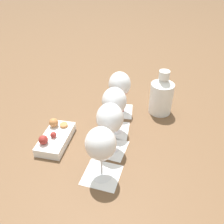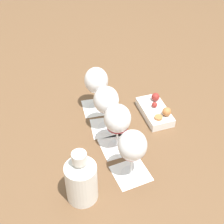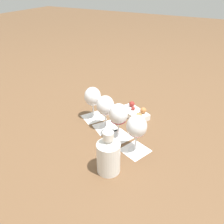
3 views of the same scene
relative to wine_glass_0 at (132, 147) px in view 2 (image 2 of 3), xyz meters
The scene contains 11 objects.
ground_plane 0.22m from the wine_glass_0, 24.04° to the right, with size 8.00×8.00×0.00m, color brown.
tasting_card_0 0.13m from the wine_glass_0, 90.00° to the left, with size 0.15×0.15×0.00m.
tasting_card_1 0.18m from the wine_glass_0, 25.10° to the right, with size 0.15×0.15×0.00m.
tasting_card_2 0.27m from the wine_glass_0, 24.27° to the right, with size 0.16×0.16×0.00m.
tasting_card_3 0.38m from the wine_glass_0, 25.07° to the right, with size 0.15×0.16×0.00m.
wine_glass_0 is the anchor object (origin of this frame).
wine_glass_1 0.13m from the wine_glass_0, 25.10° to the right, with size 0.09×0.09×0.19m.
wine_glass_2 0.24m from the wine_glass_0, 24.27° to the right, with size 0.09×0.09×0.19m.
wine_glass_3 0.36m from the wine_glass_0, 25.07° to the right, with size 0.09×0.09×0.19m.
ceramic_vase 0.18m from the wine_glass_0, 74.65° to the left, with size 0.10×0.10×0.19m.
snack_dish 0.33m from the wine_glass_0, 65.23° to the right, with size 0.20×0.16×0.07m.
Camera 2 is at (-0.63, 0.63, 0.90)m, focal length 55.00 mm.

